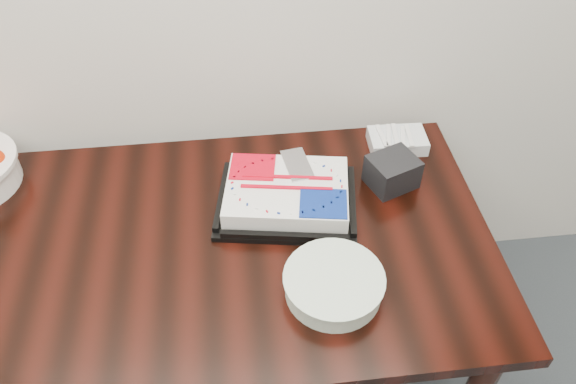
{
  "coord_description": "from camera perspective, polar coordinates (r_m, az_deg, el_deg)",
  "views": [
    {
      "loc": [
        0.21,
        0.97,
        1.94
      ],
      "look_at": [
        0.34,
        2.09,
        0.83
      ],
      "focal_mm": 35.0,
      "sensor_mm": 36.0,
      "label": 1
    }
  ],
  "objects": [
    {
      "name": "plate_stack",
      "position": [
        1.44,
        4.65,
        -9.34
      ],
      "size": [
        0.26,
        0.26,
        0.06
      ],
      "color": "white",
      "rests_on": "table"
    },
    {
      "name": "fork_bag",
      "position": [
        1.87,
        11.04,
        5.2
      ],
      "size": [
        0.19,
        0.13,
        0.05
      ],
      "color": "silver",
      "rests_on": "table"
    },
    {
      "name": "napkin_box",
      "position": [
        1.71,
        10.54,
        2.03
      ],
      "size": [
        0.17,
        0.16,
        0.1
      ],
      "primitive_type": "cube",
      "rotation": [
        0.0,
        0.0,
        0.38
      ],
      "color": "black",
      "rests_on": "table"
    },
    {
      "name": "cake_tray",
      "position": [
        1.63,
        -0.12,
        -0.31
      ],
      "size": [
        0.45,
        0.38,
        0.08
      ],
      "color": "black",
      "rests_on": "table"
    },
    {
      "name": "table",
      "position": [
        1.65,
        -11.59,
        -7.23
      ],
      "size": [
        1.8,
        0.9,
        0.75
      ],
      "color": "black",
      "rests_on": "ground"
    }
  ]
}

